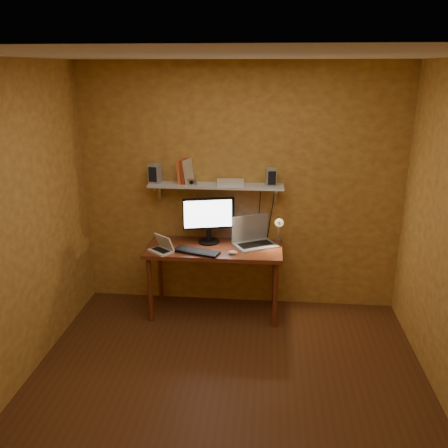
# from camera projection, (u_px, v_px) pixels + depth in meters

# --- Properties ---
(room) EXTENTS (3.44, 3.24, 2.64)m
(room) POSITION_uv_depth(u_px,v_px,m) (226.00, 241.00, 3.50)
(room) COLOR #502A14
(room) RESTS_ON ground
(desk) EXTENTS (1.40, 0.60, 0.75)m
(desk) POSITION_uv_depth(u_px,v_px,m) (214.00, 255.00, 4.93)
(desk) COLOR maroon
(desk) RESTS_ON ground
(wall_shelf) EXTENTS (1.40, 0.25, 0.21)m
(wall_shelf) POSITION_uv_depth(u_px,v_px,m) (216.00, 186.00, 4.90)
(wall_shelf) COLOR silver
(wall_shelf) RESTS_ON room
(monitor) EXTENTS (0.53, 0.28, 0.49)m
(monitor) POSITION_uv_depth(u_px,v_px,m) (209.00, 218.00, 4.96)
(monitor) COLOR black
(monitor) RESTS_ON desk
(laptop) EXTENTS (0.50, 0.46, 0.31)m
(laptop) POSITION_uv_depth(u_px,v_px,m) (253.00, 237.00, 4.97)
(laptop) COLOR gray
(laptop) RESTS_ON desk
(netbook) EXTENTS (0.29, 0.28, 0.17)m
(netbook) POSITION_uv_depth(u_px,v_px,m) (162.00, 247.00, 4.79)
(netbook) COLOR silver
(netbook) RESTS_ON desk
(keyboard) EXTENTS (0.49, 0.29, 0.02)m
(keyboard) POSITION_uv_depth(u_px,v_px,m) (197.00, 252.00, 4.76)
(keyboard) COLOR black
(keyboard) RESTS_ON desk
(mouse) EXTENTS (0.10, 0.07, 0.03)m
(mouse) POSITION_uv_depth(u_px,v_px,m) (233.00, 252.00, 4.73)
(mouse) COLOR silver
(mouse) RESTS_ON desk
(desk_lamp) EXTENTS (0.09, 0.23, 0.38)m
(desk_lamp) POSITION_uv_depth(u_px,v_px,m) (279.00, 226.00, 4.90)
(desk_lamp) COLOR silver
(desk_lamp) RESTS_ON desk
(speaker_left) EXTENTS (0.13, 0.13, 0.20)m
(speaker_left) POSITION_uv_depth(u_px,v_px,m) (155.00, 173.00, 4.93)
(speaker_left) COLOR gray
(speaker_left) RESTS_ON wall_shelf
(speaker_right) EXTENTS (0.11, 0.11, 0.18)m
(speaker_right) POSITION_uv_depth(u_px,v_px,m) (271.00, 177.00, 4.82)
(speaker_right) COLOR gray
(speaker_right) RESTS_ON wall_shelf
(books) EXTENTS (0.17, 0.18, 0.25)m
(books) POSITION_uv_depth(u_px,v_px,m) (185.00, 171.00, 4.91)
(books) COLOR orange
(books) RESTS_ON wall_shelf
(shelf_camera) EXTENTS (0.11, 0.06, 0.06)m
(shelf_camera) POSITION_uv_depth(u_px,v_px,m) (192.00, 182.00, 4.85)
(shelf_camera) COLOR silver
(shelf_camera) RESTS_ON wall_shelf
(router) EXTENTS (0.29, 0.21, 0.05)m
(router) POSITION_uv_depth(u_px,v_px,m) (230.00, 183.00, 4.87)
(router) COLOR silver
(router) RESTS_ON wall_shelf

